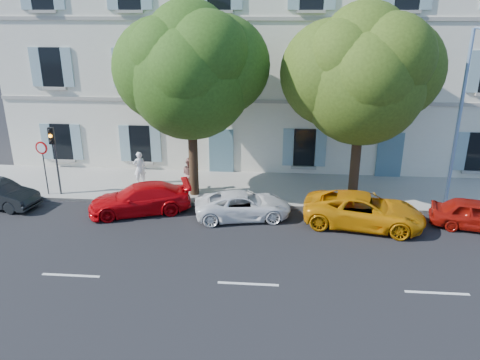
# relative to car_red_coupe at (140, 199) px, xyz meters

# --- Properties ---
(ground) EXTENTS (90.00, 90.00, 0.00)m
(ground) POSITION_rel_car_red_coupe_xyz_m (5.13, -1.32, -0.64)
(ground) COLOR black
(sidewalk) EXTENTS (36.00, 4.50, 0.15)m
(sidewalk) POSITION_rel_car_red_coupe_xyz_m (5.13, 3.13, -0.56)
(sidewalk) COLOR #A09E96
(sidewalk) RESTS_ON ground
(kerb) EXTENTS (36.00, 0.16, 0.16)m
(kerb) POSITION_rel_car_red_coupe_xyz_m (5.13, 0.96, -0.56)
(kerb) COLOR #9E998E
(kerb) RESTS_ON ground
(building) EXTENTS (28.00, 7.00, 12.00)m
(building) POSITION_rel_car_red_coupe_xyz_m (5.13, 8.88, 5.36)
(building) COLOR white
(building) RESTS_ON ground
(car_red_coupe) EXTENTS (4.75, 3.11, 1.28)m
(car_red_coupe) POSITION_rel_car_red_coupe_xyz_m (0.00, 0.00, 0.00)
(car_red_coupe) COLOR #C6050B
(car_red_coupe) RESTS_ON ground
(car_white_coupe) EXTENTS (4.36, 2.61, 1.14)m
(car_white_coupe) POSITION_rel_car_red_coupe_xyz_m (4.54, -0.16, -0.07)
(car_white_coupe) COLOR white
(car_white_coupe) RESTS_ON ground
(car_yellow_supercar) EXTENTS (5.20, 3.06, 1.36)m
(car_yellow_supercar) POSITION_rel_car_red_coupe_xyz_m (9.55, -0.52, 0.04)
(car_yellow_supercar) COLOR orange
(car_yellow_supercar) RESTS_ON ground
(car_red_hatchback) EXTENTS (3.83, 2.20, 1.23)m
(car_red_hatchback) POSITION_rel_car_red_coupe_xyz_m (14.09, -0.41, -0.03)
(car_red_hatchback) COLOR #9F1209
(car_red_hatchback) RESTS_ON ground
(tree_left) EXTENTS (5.48, 5.48, 8.50)m
(tree_left) POSITION_rel_car_red_coupe_xyz_m (2.05, 2.00, 4.98)
(tree_left) COLOR #3A2819
(tree_left) RESTS_ON sidewalk
(tree_right) EXTENTS (5.43, 5.43, 8.37)m
(tree_right) POSITION_rel_car_red_coupe_xyz_m (9.46, 2.02, 4.88)
(tree_right) COLOR #3A2819
(tree_right) RESTS_ON sidewalk
(traffic_light) EXTENTS (0.29, 0.37, 3.27)m
(traffic_light) POSITION_rel_car_red_coupe_xyz_m (-4.29, 1.33, 1.88)
(traffic_light) COLOR #383A3D
(traffic_light) RESTS_ON sidewalk
(road_sign) EXTENTS (0.60, 0.12, 2.60)m
(road_sign) POSITION_rel_car_red_coupe_xyz_m (-4.87, 1.33, 1.38)
(road_sign) COLOR #383A3D
(road_sign) RESTS_ON sidewalk
(street_lamp) EXTENTS (0.27, 1.63, 7.64)m
(street_lamp) POSITION_rel_car_red_coupe_xyz_m (13.56, 1.57, 3.84)
(street_lamp) COLOR #7293BF
(street_lamp) RESTS_ON sidewalk
(pedestrian_a) EXTENTS (0.72, 0.63, 1.67)m
(pedestrian_a) POSITION_rel_car_red_coupe_xyz_m (-0.89, 3.08, 0.35)
(pedestrian_a) COLOR white
(pedestrian_a) RESTS_ON sidewalk
(pedestrian_b) EXTENTS (1.01, 0.99, 1.64)m
(pedestrian_b) POSITION_rel_car_red_coupe_xyz_m (1.75, 2.45, 0.33)
(pedestrian_b) COLOR tan
(pedestrian_b) RESTS_ON sidewalk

